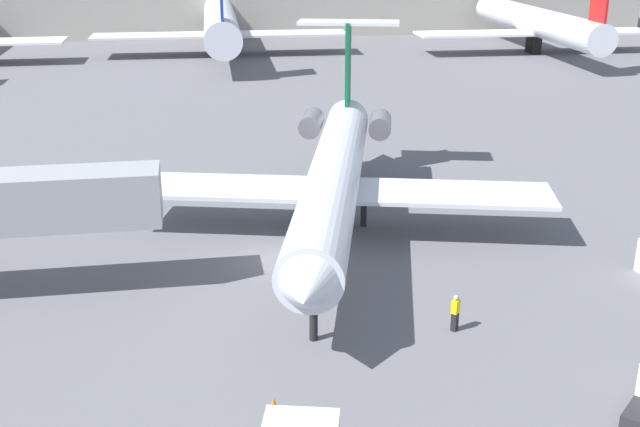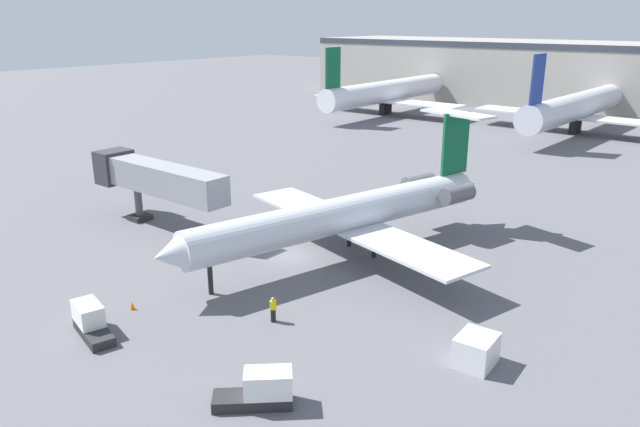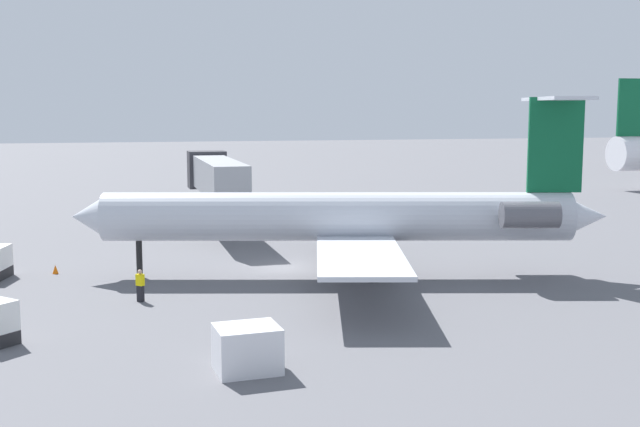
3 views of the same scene
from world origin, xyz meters
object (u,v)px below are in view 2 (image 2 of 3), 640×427
regional_jet (351,212)px  baggage_tug_lead (91,321)px  traffic_cone_near (132,306)px  parked_airliner_west_mid (577,107)px  ground_crew_marshaller (273,309)px  cargo_container_uld (476,350)px  parked_airliner_west_end (385,92)px  baggage_tug_trailing (261,390)px  jet_bridge (151,177)px

regional_jet → baggage_tug_lead: size_ratio=7.43×
traffic_cone_near → parked_airliner_west_mid: size_ratio=0.01×
traffic_cone_near → ground_crew_marshaller: bearing=30.0°
regional_jet → ground_crew_marshaller: regional_jet is taller
cargo_container_uld → parked_airliner_west_end: bearing=127.2°
traffic_cone_near → parked_airliner_west_mid: parked_airliner_west_mid is taller
cargo_container_uld → parked_airliner_west_mid: bearing=104.3°
baggage_tug_lead → parked_airliner_west_end: bearing=112.9°
ground_crew_marshaller → traffic_cone_near: (-8.39, -4.84, -0.58)m
ground_crew_marshaller → baggage_tug_trailing: bearing=-49.7°
baggage_tug_trailing → cargo_container_uld: baggage_tug_trailing is taller
parked_airliner_west_end → baggage_tug_lead: bearing=-67.1°
regional_jet → parked_airliner_west_mid: parked_airliner_west_mid is taller
cargo_container_uld → ground_crew_marshaller: bearing=-163.3°
parked_airliner_west_end → parked_airliner_west_mid: (36.24, 2.95, 0.05)m
traffic_cone_near → parked_airliner_west_end: (-35.10, 81.82, 4.15)m
traffic_cone_near → parked_airliner_west_end: parked_airliner_west_end is taller
cargo_container_uld → parked_airliner_west_mid: (-19.45, 76.27, 3.60)m
cargo_container_uld → parked_airliner_west_end: 92.14m
cargo_container_uld → parked_airliner_west_mid: 78.79m
jet_bridge → ground_crew_marshaller: bearing=-16.7°
regional_jet → ground_crew_marshaller: 13.06m
baggage_tug_lead → cargo_container_uld: baggage_tug_lead is taller
jet_bridge → baggage_tug_lead: jet_bridge is taller
cargo_container_uld → parked_airliner_west_mid: size_ratio=0.06×
jet_bridge → traffic_cone_near: (13.34, -11.36, -4.36)m
regional_jet → baggage_tug_trailing: size_ratio=8.11×
baggage_tug_trailing → parked_airliner_west_mid: size_ratio=0.09×
baggage_tug_trailing → jet_bridge: bearing=154.3°
cargo_container_uld → traffic_cone_near: bearing=-157.5°
jet_bridge → baggage_tug_lead: (14.25, -14.83, -3.80)m
cargo_container_uld → baggage_tug_trailing: bearing=-122.3°
ground_crew_marshaller → baggage_tug_lead: size_ratio=0.40×
baggage_tug_trailing → cargo_container_uld: (6.53, 10.35, 0.04)m
cargo_container_uld → regional_jet: bearing=150.5°
baggage_tug_trailing → baggage_tug_lead: bearing=-172.9°
regional_jet → baggage_tug_lead: bearing=-101.8°
regional_jet → parked_airliner_west_mid: (-4.09, 67.58, 0.80)m
jet_bridge → ground_crew_marshaller: jet_bridge is taller
regional_jet → traffic_cone_near: size_ratio=56.93×
baggage_tug_lead → baggage_tug_trailing: bearing=7.1°
ground_crew_marshaller → cargo_container_uld: (12.20, 3.67, 0.02)m
baggage_tug_trailing → regional_jet: bearing=114.9°
ground_crew_marshaller → traffic_cone_near: size_ratio=3.07×
regional_jet → jet_bridge: bearing=-162.6°
jet_bridge → traffic_cone_near: 18.06m
traffic_cone_near → parked_airliner_west_end: bearing=113.2°
ground_crew_marshaller → traffic_cone_near: ground_crew_marshaller is taller
regional_jet → parked_airliner_west_end: size_ratio=0.81×
regional_jet → cargo_container_uld: (15.36, -8.69, -2.80)m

